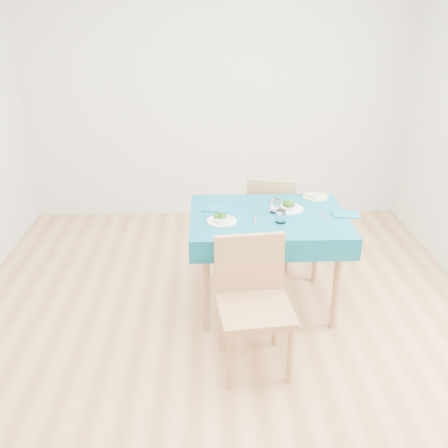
{
  "coord_description": "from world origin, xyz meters",
  "views": [
    {
      "loc": [
        -0.11,
        -3.0,
        2.17
      ],
      "look_at": [
        0.0,
        0.0,
        0.85
      ],
      "focal_mm": 40.0,
      "sensor_mm": 36.0,
      "label": 1
    }
  ],
  "objects_px": {
    "table": "(267,261)",
    "side_plate": "(315,197)",
    "bowl_far": "(289,206)",
    "chair_far": "(273,210)",
    "bowl_near": "(222,218)",
    "chair_near": "(255,290)"
  },
  "relations": [
    {
      "from": "table",
      "to": "side_plate",
      "type": "height_order",
      "value": "side_plate"
    },
    {
      "from": "table",
      "to": "bowl_far",
      "type": "xyz_separation_m",
      "value": [
        0.16,
        0.1,
        0.41
      ]
    },
    {
      "from": "table",
      "to": "chair_far",
      "type": "xyz_separation_m",
      "value": [
        0.13,
        0.7,
        0.13
      ]
    },
    {
      "from": "chair_far",
      "to": "bowl_near",
      "type": "bearing_deg",
      "value": 72.91
    },
    {
      "from": "bowl_near",
      "to": "table",
      "type": "bearing_deg",
      "value": 18.17
    },
    {
      "from": "chair_near",
      "to": "side_plate",
      "type": "bearing_deg",
      "value": 55.53
    },
    {
      "from": "table",
      "to": "chair_far",
      "type": "height_order",
      "value": "chair_far"
    },
    {
      "from": "side_plate",
      "to": "chair_near",
      "type": "bearing_deg",
      "value": -118.04
    },
    {
      "from": "table",
      "to": "bowl_near",
      "type": "bearing_deg",
      "value": -161.83
    },
    {
      "from": "chair_far",
      "to": "bowl_near",
      "type": "height_order",
      "value": "chair_far"
    },
    {
      "from": "chair_near",
      "to": "chair_far",
      "type": "distance_m",
      "value": 1.46
    },
    {
      "from": "chair_near",
      "to": "side_plate",
      "type": "height_order",
      "value": "chair_near"
    },
    {
      "from": "chair_far",
      "to": "bowl_near",
      "type": "xyz_separation_m",
      "value": [
        -0.48,
        -0.81,
        0.28
      ]
    },
    {
      "from": "chair_far",
      "to": "table",
      "type": "bearing_deg",
      "value": 92.81
    },
    {
      "from": "chair_far",
      "to": "side_plate",
      "type": "relative_size",
      "value": 5.06
    },
    {
      "from": "chair_near",
      "to": "chair_far",
      "type": "bearing_deg",
      "value": 72.21
    },
    {
      "from": "side_plate",
      "to": "bowl_far",
      "type": "bearing_deg",
      "value": -135.31
    },
    {
      "from": "bowl_near",
      "to": "chair_far",
      "type": "bearing_deg",
      "value": 59.64
    },
    {
      "from": "chair_far",
      "to": "bowl_far",
      "type": "xyz_separation_m",
      "value": [
        0.03,
        -0.6,
        0.28
      ]
    },
    {
      "from": "table",
      "to": "chair_near",
      "type": "distance_m",
      "value": 0.77
    },
    {
      "from": "chair_far",
      "to": "side_plate",
      "type": "bearing_deg",
      "value": 143.38
    },
    {
      "from": "table",
      "to": "side_plate",
      "type": "xyz_separation_m",
      "value": [
        0.42,
        0.35,
        0.38
      ]
    }
  ]
}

